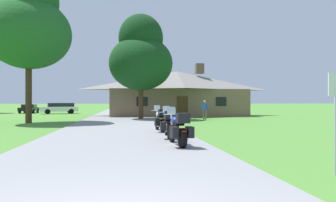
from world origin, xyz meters
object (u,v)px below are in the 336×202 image
at_px(motorcycle_blue_nearest_to_camera, 179,130).
at_px(metal_signpost_roadside, 336,111).
at_px(tree_left_near, 29,24).
at_px(bystander_blue_shirt_near_lodge, 205,109).
at_px(tree_by_lodge_front, 141,56).
at_px(motorcycle_blue_second_in_row, 169,124).
at_px(motorcycle_silver_farthest_in_row, 161,120).
at_px(parked_black_sedan_far_left, 29,108).
at_px(parked_white_suv_far_left, 60,108).

bearing_deg(motorcycle_blue_nearest_to_camera, metal_signpost_roadside, -64.24).
bearing_deg(tree_left_near, bystander_blue_shirt_near_lodge, 9.00).
bearing_deg(tree_by_lodge_front, motorcycle_blue_second_in_row, -88.44).
relative_size(motorcycle_blue_second_in_row, bystander_blue_shirt_near_lodge, 1.25).
height_order(bystander_blue_shirt_near_lodge, metal_signpost_roadside, metal_signpost_roadside).
xyz_separation_m(motorcycle_blue_second_in_row, bystander_blue_shirt_near_lodge, (5.04, 12.96, 0.32)).
relative_size(motorcycle_blue_second_in_row, metal_signpost_roadside, 0.97).
bearing_deg(motorcycle_silver_farthest_in_row, bystander_blue_shirt_near_lodge, 59.41).
distance_m(tree_left_near, parked_black_sedan_far_left, 22.64).
relative_size(bystander_blue_shirt_near_lodge, parked_white_suv_far_left, 0.34).
xyz_separation_m(bystander_blue_shirt_near_lodge, parked_white_suv_far_left, (-15.24, 15.61, -0.15)).
distance_m(bystander_blue_shirt_near_lodge, parked_white_suv_far_left, 21.82).
bearing_deg(parked_black_sedan_far_left, motorcycle_blue_second_in_row, -68.30).
bearing_deg(motorcycle_blue_nearest_to_camera, parked_black_sedan_far_left, 108.85).
bearing_deg(bystander_blue_shirt_near_lodge, motorcycle_silver_farthest_in_row, 100.64).
bearing_deg(motorcycle_blue_nearest_to_camera, tree_left_near, 118.74).
bearing_deg(parked_white_suv_far_left, motorcycle_blue_second_in_row, -177.19).
height_order(bystander_blue_shirt_near_lodge, tree_by_lodge_front, tree_by_lodge_front).
height_order(motorcycle_silver_farthest_in_row, tree_by_lodge_front, tree_by_lodge_front).
distance_m(motorcycle_blue_second_in_row, motorcycle_silver_farthest_in_row, 2.66).
relative_size(motorcycle_blue_nearest_to_camera, motorcycle_blue_second_in_row, 1.00).
bearing_deg(tree_by_lodge_front, parked_white_suv_far_left, 124.41).
bearing_deg(motorcycle_silver_farthest_in_row, tree_left_near, 132.46).
bearing_deg(metal_signpost_roadside, motorcycle_silver_farthest_in_row, 105.37).
xyz_separation_m(motorcycle_blue_nearest_to_camera, motorcycle_blue_second_in_row, (-0.00, 2.33, 0.00)).
bearing_deg(bystander_blue_shirt_near_lodge, parked_black_sedan_far_left, -6.31).
distance_m(parked_white_suv_far_left, parked_black_sedan_far_left, 5.54).
bearing_deg(bystander_blue_shirt_near_lodge, tree_left_near, 45.74).
relative_size(metal_signpost_roadside, parked_white_suv_far_left, 0.43).
bearing_deg(motorcycle_blue_second_in_row, metal_signpost_roadside, -66.33).
xyz_separation_m(tree_left_near, parked_black_sedan_far_left, (-6.16, 20.77, -6.56)).
bearing_deg(metal_signpost_roadside, bystander_blue_shirt_near_lodge, 82.74).
relative_size(parked_white_suv_far_left, parked_black_sedan_far_left, 1.15).
distance_m(motorcycle_silver_farthest_in_row, tree_by_lodge_front, 12.61).
bearing_deg(motorcycle_silver_farthest_in_row, parked_white_suv_far_left, 106.99).
xyz_separation_m(motorcycle_silver_farthest_in_row, metal_signpost_roadside, (2.55, -9.28, 0.74)).
xyz_separation_m(metal_signpost_roadside, tree_by_lodge_front, (-2.93, 20.86, 4.23)).
relative_size(motorcycle_blue_nearest_to_camera, tree_by_lodge_front, 0.23).
relative_size(motorcycle_silver_farthest_in_row, tree_by_lodge_front, 0.23).
distance_m(motorcycle_blue_second_in_row, tree_left_near, 15.35).
distance_m(motorcycle_blue_nearest_to_camera, parked_white_suv_far_left, 32.54).
height_order(metal_signpost_roadside, parked_black_sedan_far_left, metal_signpost_roadside).
relative_size(tree_by_lodge_front, parked_white_suv_far_left, 1.87).
distance_m(tree_by_lodge_front, parked_black_sedan_far_left, 23.11).
bearing_deg(tree_by_lodge_front, motorcycle_blue_nearest_to_camera, -88.66).
relative_size(motorcycle_silver_farthest_in_row, metal_signpost_roadside, 0.97).
height_order(motorcycle_silver_farthest_in_row, metal_signpost_roadside, metal_signpost_roadside).
xyz_separation_m(motorcycle_blue_second_in_row, tree_by_lodge_front, (-0.39, 14.24, 4.97)).
xyz_separation_m(motorcycle_blue_nearest_to_camera, motorcycle_silver_farthest_in_row, (-0.01, 4.99, 0.00)).
xyz_separation_m(metal_signpost_roadside, tree_left_near, (-11.25, 17.41, 5.86)).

